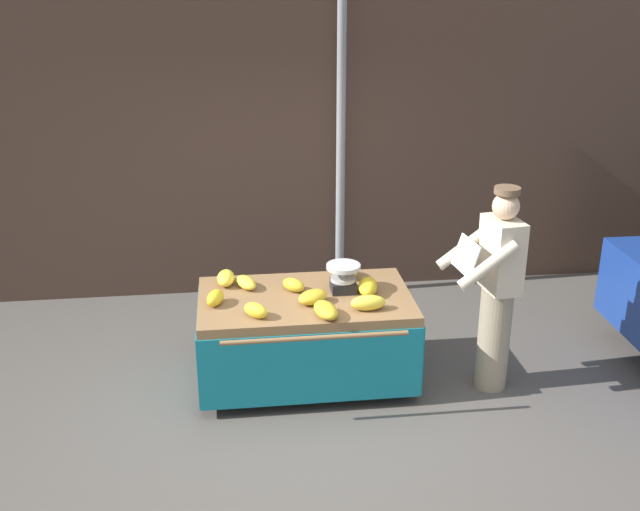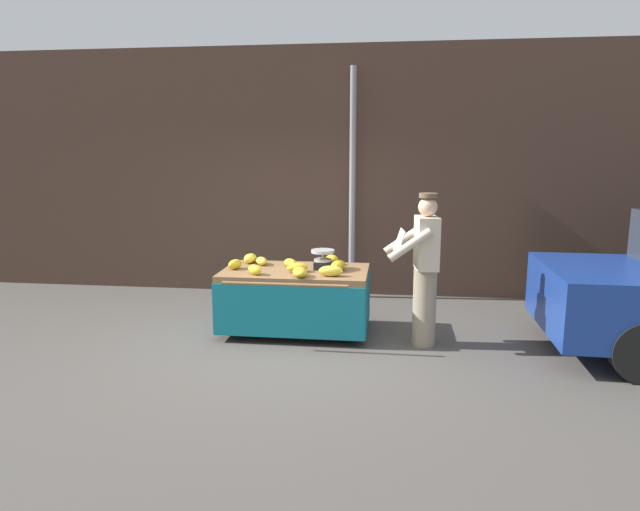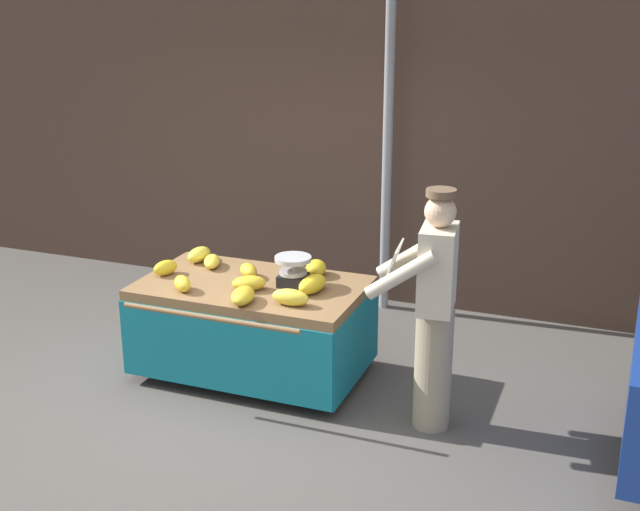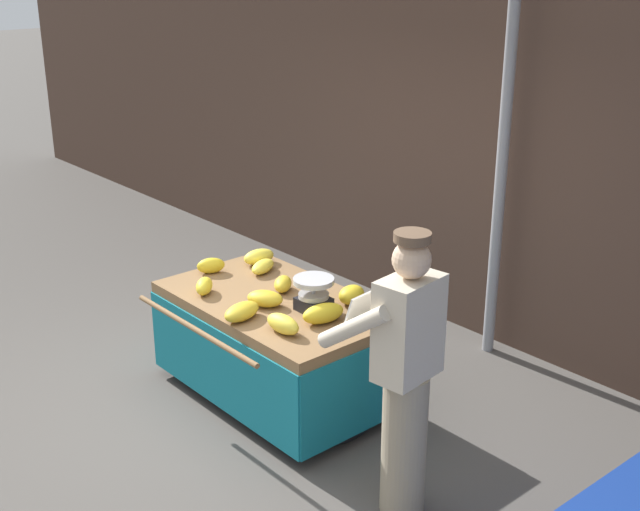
# 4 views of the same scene
# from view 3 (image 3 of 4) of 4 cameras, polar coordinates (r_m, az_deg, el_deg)

# --- Properties ---
(ground_plane) EXTENTS (60.00, 60.00, 0.00)m
(ground_plane) POSITION_cam_3_polar(r_m,az_deg,el_deg) (6.31, -8.24, -10.20)
(ground_plane) COLOR #514C47
(back_wall) EXTENTS (16.00, 0.24, 3.68)m
(back_wall) POSITION_cam_3_polar(r_m,az_deg,el_deg) (8.07, 0.57, 10.14)
(back_wall) COLOR #473328
(back_wall) RESTS_ON ground
(street_pole) EXTENTS (0.09, 0.09, 3.34)m
(street_pole) POSITION_cam_3_polar(r_m,az_deg,el_deg) (7.60, 4.67, 8.27)
(street_pole) COLOR gray
(street_pole) RESTS_ON ground
(banana_cart) EXTENTS (1.74, 1.23, 0.77)m
(banana_cart) POSITION_cam_3_polar(r_m,az_deg,el_deg) (6.51, -4.67, -3.65)
(banana_cart) COLOR olive
(banana_cart) RESTS_ON ground
(weighing_scale) EXTENTS (0.28, 0.28, 0.23)m
(weighing_scale) POSITION_cam_3_polar(r_m,az_deg,el_deg) (6.33, -1.86, -1.07)
(weighing_scale) COLOR black
(weighing_scale) RESTS_ON banana_cart
(banana_bunch_0) EXTENTS (0.19, 0.24, 0.12)m
(banana_bunch_0) POSITION_cam_3_polar(r_m,az_deg,el_deg) (6.69, -10.55, -0.83)
(banana_bunch_0) COLOR gold
(banana_bunch_0) RESTS_ON banana_cart
(banana_bunch_1) EXTENTS (0.30, 0.27, 0.11)m
(banana_bunch_1) POSITION_cam_3_polar(r_m,az_deg,el_deg) (6.28, -4.89, -1.90)
(banana_bunch_1) COLOR gold
(banana_bunch_1) RESTS_ON banana_cart
(banana_bunch_2) EXTENTS (0.17, 0.27, 0.12)m
(banana_bunch_2) POSITION_cam_3_polar(r_m,az_deg,el_deg) (6.96, -8.29, 0.07)
(banana_bunch_2) COLOR yellow
(banana_bunch_2) RESTS_ON banana_cart
(banana_bunch_3) EXTENTS (0.22, 0.29, 0.10)m
(banana_bunch_3) POSITION_cam_3_polar(r_m,az_deg,el_deg) (6.82, -7.42, -0.40)
(banana_bunch_3) COLOR yellow
(banana_bunch_3) RESTS_ON banana_cart
(banana_bunch_4) EXTENTS (0.23, 0.33, 0.11)m
(banana_bunch_4) POSITION_cam_3_polar(r_m,az_deg,el_deg) (6.04, -5.31, -2.75)
(banana_bunch_4) COLOR gold
(banana_bunch_4) RESTS_ON banana_cart
(banana_bunch_5) EXTENTS (0.22, 0.26, 0.12)m
(banana_bunch_5) POSITION_cam_3_polar(r_m,az_deg,el_deg) (6.56, -0.27, -0.86)
(banana_bunch_5) COLOR gold
(banana_bunch_5) RESTS_ON banana_cart
(banana_bunch_6) EXTENTS (0.23, 0.23, 0.12)m
(banana_bunch_6) POSITION_cam_3_polar(r_m,az_deg,el_deg) (6.33, -9.41, -1.91)
(banana_bunch_6) COLOR yellow
(banana_bunch_6) RESTS_ON banana_cart
(banana_bunch_7) EXTENTS (0.28, 0.14, 0.12)m
(banana_bunch_7) POSITION_cam_3_polar(r_m,az_deg,el_deg) (5.97, -2.04, -2.88)
(banana_bunch_7) COLOR yellow
(banana_bunch_7) RESTS_ON banana_cart
(banana_bunch_8) EXTENTS (0.24, 0.24, 0.11)m
(banana_bunch_8) POSITION_cam_3_polar(r_m,az_deg,el_deg) (6.55, -4.92, -1.03)
(banana_bunch_8) COLOR gold
(banana_bunch_8) RESTS_ON banana_cart
(banana_bunch_9) EXTENTS (0.21, 0.32, 0.13)m
(banana_bunch_9) POSITION_cam_3_polar(r_m,az_deg,el_deg) (6.21, -0.52, -1.98)
(banana_bunch_9) COLOR gold
(banana_bunch_9) RESTS_ON banana_cart
(vendor_person) EXTENTS (0.62, 0.56, 1.71)m
(vendor_person) POSITION_cam_3_polar(r_m,az_deg,el_deg) (5.68, 7.78, -3.71)
(vendor_person) COLOR gray
(vendor_person) RESTS_ON ground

